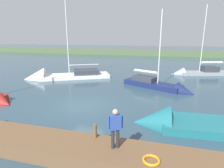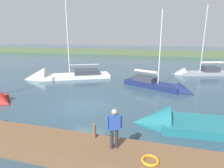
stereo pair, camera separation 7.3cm
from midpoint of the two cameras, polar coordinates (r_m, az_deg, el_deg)
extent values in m
plane|color=#2D4756|center=(14.11, -8.49, -6.86)|extent=(200.00, 200.00, 0.00)
cube|color=#4C603D|center=(55.89, 9.75, 9.04)|extent=(180.00, 8.00, 2.40)
cube|color=brown|center=(9.61, -22.69, -16.50)|extent=(27.12, 1.90, 0.65)
cylinder|color=brown|center=(8.57, -5.26, -14.31)|extent=(0.16, 0.16, 0.64)
torus|color=orange|center=(7.41, 12.03, -22.21)|extent=(0.66, 0.66, 0.10)
cone|color=#1E6B75|center=(11.47, 12.04, -12.06)|extent=(2.28, 2.50, 2.38)
cone|color=#B22823|center=(16.65, -30.51, -5.25)|extent=(1.62, 1.74, 1.52)
cube|color=white|center=(24.02, -11.07, 2.11)|extent=(8.81, 6.33, 0.72)
cone|color=white|center=(24.45, -22.71, 1.46)|extent=(3.41, 3.53, 2.71)
cube|color=#333842|center=(23.95, -7.86, 3.79)|extent=(3.73, 3.37, 0.57)
cylinder|color=silver|center=(23.49, -13.63, 15.66)|extent=(0.13, 0.13, 10.63)
cylinder|color=silver|center=(23.78, -8.45, 5.95)|extent=(3.42, 1.85, 0.10)
cube|color=gray|center=(28.67, 27.42, 2.68)|extent=(7.41, 3.83, 0.75)
cone|color=gray|center=(26.97, 19.81, 2.81)|extent=(2.16, 2.29, 1.89)
cube|color=#333842|center=(28.77, 28.41, 4.10)|extent=(2.35, 1.89, 0.73)
cylinder|color=silver|center=(27.76, 26.73, 12.28)|extent=(0.11, 0.11, 8.68)
cylinder|color=silver|center=(28.75, 28.90, 5.70)|extent=(3.14, 1.00, 0.09)
cylinder|color=silver|center=(28.73, 28.93, 5.94)|extent=(2.86, 1.02, 0.20)
cube|color=navy|center=(19.62, 12.47, -0.76)|extent=(6.20, 4.20, 0.89)
cone|color=navy|center=(18.30, 21.98, -2.59)|extent=(2.16, 2.24, 1.73)
cube|color=#333842|center=(19.92, 10.14, 1.64)|extent=(2.70, 2.18, 0.49)
cylinder|color=silver|center=(18.70, 14.87, 10.79)|extent=(0.11, 0.11, 7.09)
cylinder|color=silver|center=(19.72, 10.56, 3.54)|extent=(2.69, 1.37, 0.09)
cylinder|color=silver|center=(19.69, 10.58, 3.88)|extent=(2.49, 1.37, 0.24)
cylinder|color=#28282D|center=(7.76, 0.21, -16.70)|extent=(0.14, 0.14, 0.85)
cylinder|color=#28282D|center=(7.80, 1.75, -16.51)|extent=(0.14, 0.14, 0.85)
cube|color=#2D4C9E|center=(7.43, 1.01, -11.83)|extent=(0.51, 0.42, 0.60)
sphere|color=tan|center=(7.25, 1.02, -8.68)|extent=(0.23, 0.23, 0.23)
cylinder|color=#2D4C9E|center=(7.37, -1.14, -11.95)|extent=(0.09, 0.09, 0.57)
cylinder|color=#2D4C9E|center=(7.50, 3.11, -11.48)|extent=(0.09, 0.09, 0.57)
camera|label=1|loc=(0.04, -89.86, 0.04)|focal=29.39mm
camera|label=2|loc=(0.04, 90.14, -0.04)|focal=29.39mm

